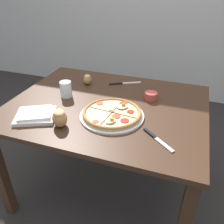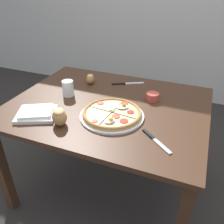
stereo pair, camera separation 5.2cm
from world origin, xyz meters
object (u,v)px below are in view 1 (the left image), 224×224
(ramekin_bowl, at_px, (151,96))
(knife_main, at_px, (125,83))
(dining_table, at_px, (107,117))
(bread_piece_mid, at_px, (60,118))
(water_glass, at_px, (66,90))
(napkin_folded, at_px, (35,115))
(knife_spare, at_px, (157,139))
(pizza, at_px, (112,114))
(bread_piece_near, at_px, (87,79))

(ramekin_bowl, bearing_deg, knife_main, 141.98)
(dining_table, relative_size, bread_piece_mid, 9.32)
(bread_piece_mid, distance_m, knife_main, 0.67)
(ramekin_bowl, bearing_deg, water_glass, -165.19)
(ramekin_bowl, relative_size, bread_piece_mid, 0.66)
(bread_piece_mid, bearing_deg, napkin_folded, 171.87)
(ramekin_bowl, height_order, knife_spare, ramekin_bowl)
(bread_piece_mid, height_order, knife_spare, bread_piece_mid)
(pizza, xyz_separation_m, water_glass, (-0.37, 0.14, 0.03))
(pizza, height_order, bread_piece_near, bread_piece_near)
(pizza, height_order, bread_piece_mid, bread_piece_mid)
(pizza, bearing_deg, water_glass, 159.34)
(bread_piece_near, bearing_deg, napkin_folded, -99.65)
(bread_piece_near, bearing_deg, water_glass, -102.37)
(bread_piece_near, height_order, water_glass, water_glass)
(pizza, bearing_deg, bread_piece_near, 131.01)
(pizza, bearing_deg, bread_piece_mid, -142.79)
(water_glass, bearing_deg, pizza, -20.66)
(ramekin_bowl, xyz_separation_m, water_glass, (-0.54, -0.14, 0.02))
(napkin_folded, relative_size, bread_piece_mid, 2.11)
(bread_piece_near, bearing_deg, knife_main, 20.10)
(pizza, distance_m, water_glass, 0.40)
(pizza, relative_size, napkin_folded, 1.34)
(dining_table, distance_m, bread_piece_mid, 0.38)
(ramekin_bowl, distance_m, bread_piece_mid, 0.62)
(bread_piece_near, distance_m, knife_main, 0.28)
(pizza, bearing_deg, dining_table, 121.49)
(knife_spare, height_order, water_glass, water_glass)
(dining_table, height_order, bread_piece_near, bread_piece_near)
(dining_table, height_order, knife_main, knife_main)
(napkin_folded, xyz_separation_m, bread_piece_near, (0.09, 0.53, 0.02))
(knife_spare, bearing_deg, bread_piece_near, 179.95)
(napkin_folded, height_order, bread_piece_near, bread_piece_near)
(dining_table, height_order, bread_piece_mid, bread_piece_mid)
(napkin_folded, bearing_deg, water_glass, 82.51)
(pizza, distance_m, bread_piece_near, 0.49)
(knife_main, bearing_deg, water_glass, -161.20)
(napkin_folded, xyz_separation_m, bread_piece_mid, (0.18, -0.03, 0.03))
(napkin_folded, height_order, bread_piece_mid, bread_piece_mid)
(ramekin_bowl, xyz_separation_m, knife_main, (-0.23, 0.18, -0.02))
(knife_main, bearing_deg, pizza, -109.82)
(bread_piece_mid, xyz_separation_m, knife_main, (0.17, 0.65, -0.05))
(knife_spare, bearing_deg, knife_main, 159.92)
(pizza, distance_m, napkin_folded, 0.44)
(water_glass, bearing_deg, knife_main, 46.42)
(bread_piece_near, height_order, knife_spare, bread_piece_near)
(ramekin_bowl, relative_size, knife_main, 0.39)
(dining_table, distance_m, bread_piece_near, 0.37)
(dining_table, height_order, knife_spare, knife_spare)
(knife_main, distance_m, water_glass, 0.45)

